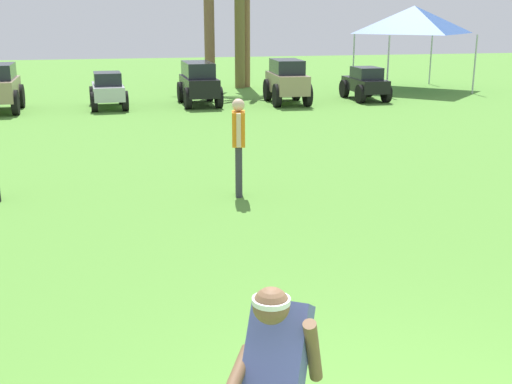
% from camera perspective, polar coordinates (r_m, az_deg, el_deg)
% --- Properties ---
extents(frisbee_thrower, '(0.81, 0.92, 1.39)m').
position_cam_1_polar(frisbee_thrower, '(3.94, 1.95, -15.71)').
color(frisbee_thrower, black).
rests_on(frisbee_thrower, ground_plane).
extents(teammate_midfield, '(0.26, 0.50, 1.56)m').
position_cam_1_polar(teammate_midfield, '(10.11, -1.56, 4.82)').
color(teammate_midfield, '#33333D').
rests_on(teammate_midfield, ground_plane).
extents(parked_car_slot_b, '(1.18, 2.24, 1.10)m').
position_cam_1_polar(parked_car_slot_b, '(20.46, -13.03, 8.86)').
color(parked_car_slot_b, '#B7BABF').
rests_on(parked_car_slot_b, ground_plane).
extents(parked_car_slot_c, '(1.19, 2.42, 1.34)m').
position_cam_1_polar(parked_car_slot_c, '(20.74, -5.12, 9.72)').
color(parked_car_slot_c, black).
rests_on(parked_car_slot_c, ground_plane).
extents(parked_car_slot_d, '(1.26, 2.39, 1.40)m').
position_cam_1_polar(parked_car_slot_d, '(20.98, 2.77, 9.88)').
color(parked_car_slot_d, '#998466').
rests_on(parked_car_slot_d, ground_plane).
extents(parked_car_slot_e, '(1.09, 2.20, 1.10)m').
position_cam_1_polar(parked_car_slot_e, '(22.17, 9.69, 9.53)').
color(parked_car_slot_e, black).
rests_on(parked_car_slot_e, ground_plane).
extents(palm_tree_left_of_centre, '(3.28, 2.78, 5.11)m').
position_cam_1_polar(palm_tree_left_of_centre, '(25.05, -4.19, 15.88)').
color(palm_tree_left_of_centre, brown).
rests_on(palm_tree_left_of_centre, ground_plane).
extents(event_tent, '(3.52, 3.52, 3.10)m').
position_cam_1_polar(event_tent, '(25.45, 13.85, 14.65)').
color(event_tent, '#B2B5BA').
rests_on(event_tent, ground_plane).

